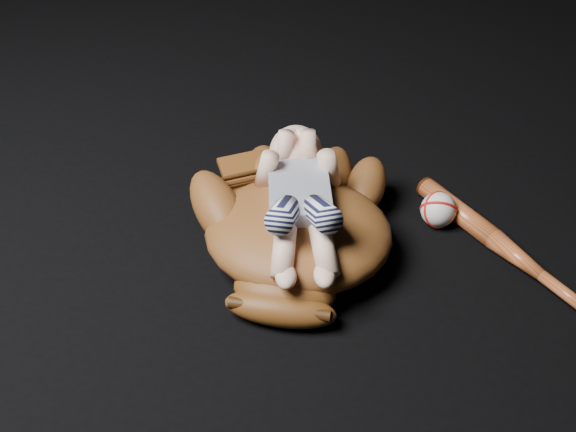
{
  "coord_description": "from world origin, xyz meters",
  "views": [
    {
      "loc": [
        0.09,
        -0.88,
        0.83
      ],
      "look_at": [
        -0.02,
        0.06,
        0.07
      ],
      "focal_mm": 45.0,
      "sensor_mm": 36.0,
      "label": 1
    }
  ],
  "objects_px": {
    "baseball_bat": "(504,246)",
    "baseball": "(438,210)",
    "newborn_baby": "(300,199)",
    "baseball_glove": "(298,225)"
  },
  "relations": [
    {
      "from": "baseball_glove",
      "to": "baseball",
      "type": "relative_size",
      "value": 6.95
    },
    {
      "from": "newborn_baby",
      "to": "baseball",
      "type": "height_order",
      "value": "newborn_baby"
    },
    {
      "from": "baseball_bat",
      "to": "baseball",
      "type": "bearing_deg",
      "value": 145.89
    },
    {
      "from": "baseball_glove",
      "to": "newborn_baby",
      "type": "relative_size",
      "value": 1.24
    },
    {
      "from": "baseball_glove",
      "to": "baseball",
      "type": "height_order",
      "value": "baseball_glove"
    },
    {
      "from": "newborn_baby",
      "to": "baseball",
      "type": "distance_m",
      "value": 0.28
    },
    {
      "from": "baseball_glove",
      "to": "baseball_bat",
      "type": "relative_size",
      "value": 1.09
    },
    {
      "from": "newborn_baby",
      "to": "baseball",
      "type": "bearing_deg",
      "value": 17.12
    },
    {
      "from": "baseball_bat",
      "to": "baseball",
      "type": "relative_size",
      "value": 6.38
    },
    {
      "from": "newborn_baby",
      "to": "baseball",
      "type": "relative_size",
      "value": 5.6
    }
  ]
}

